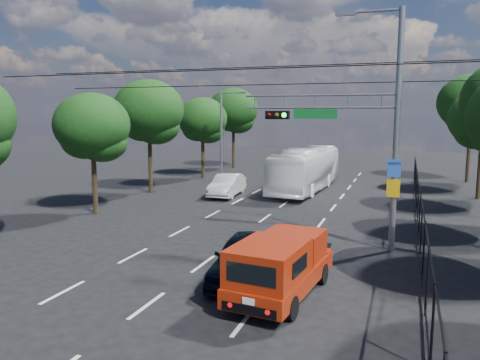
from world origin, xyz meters
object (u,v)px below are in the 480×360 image
at_px(signal_mast, 365,121).
at_px(white_van, 227,185).
at_px(navy_hatchback, 246,257).
at_px(red_pickup, 281,264).
at_px(white_bus, 306,169).

xyz_separation_m(signal_mast, white_van, (-9.61, 9.61, -4.52)).
distance_m(signal_mast, navy_hatchback, 7.46).
height_order(signal_mast, red_pickup, signal_mast).
xyz_separation_m(red_pickup, white_bus, (-3.32, 19.63, 0.51)).
height_order(signal_mast, navy_hatchback, signal_mast).
relative_size(red_pickup, navy_hatchback, 1.16).
height_order(signal_mast, white_van, signal_mast).
bearing_deg(navy_hatchback, signal_mast, 51.78).
distance_m(signal_mast, white_van, 14.33).
bearing_deg(white_bus, navy_hatchback, -81.19).
bearing_deg(signal_mast, white_van, 135.01).
distance_m(red_pickup, navy_hatchback, 1.82).
bearing_deg(navy_hatchback, white_bus, 90.76).
bearing_deg(navy_hatchback, red_pickup, -39.31).
relative_size(red_pickup, white_van, 1.19).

